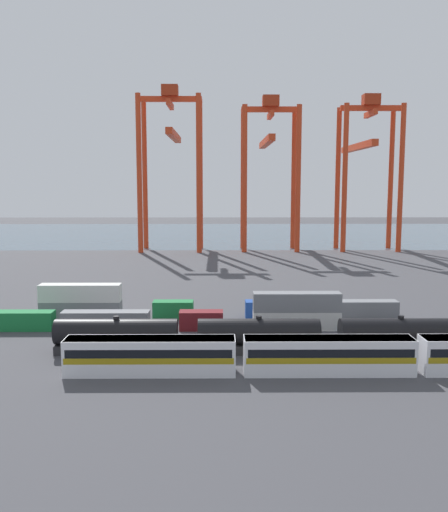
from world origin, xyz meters
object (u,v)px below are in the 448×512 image
Objects in this scene: shipping_container_1 at (106,320)px; shipping_container_2 at (201,320)px; gantry_crane_west at (171,152)px; gantry_crane_east at (366,158)px; freight_tank_row at (400,335)px; gantry_crane_central at (269,158)px; passenger_train at (328,354)px; shipping_container_0 at (10,321)px.

shipping_container_1 is 13.26m from shipping_container_2.
gantry_crane_east is (59.33, 0.59, -1.77)m from gantry_crane_west.
freight_tank_row is at bearing -102.24° from gantry_crane_east.
gantry_crane_west reaches higher than gantry_crane_central.
gantry_crane_east is at bearing 0.46° from gantry_crane_central.
shipping_container_1 is 116.31m from gantry_crane_east.
passenger_train is 0.68× the size of freight_tank_row.
gantry_crane_east reaches higher than gantry_crane_central.
freight_tank_row is at bearing -71.07° from gantry_crane_west.
passenger_train is 1.22× the size of gantry_crane_central.
gantry_crane_west reaches higher than shipping_container_2.
shipping_container_1 is (-27.43, 18.01, -0.84)m from passenger_train.
shipping_container_1 is at bearing 164.12° from freight_tank_row.
passenger_train is at bearing -143.87° from freight_tank_row.
passenger_train is at bearing -76.96° from gantry_crane_west.
freight_tank_row is 109.41m from gantry_crane_central.
passenger_train is 1.15× the size of gantry_crane_west.
shipping_container_2 is at bearing -82.79° from gantry_crane_west.
shipping_container_0 is 0.26× the size of gantry_crane_central.
gantry_crane_east is (73.82, 95.69, 26.55)m from shipping_container_0.
shipping_container_2 is 100.66m from gantry_crane_central.
passenger_train is at bearing -23.88° from shipping_container_0.
gantry_crane_west is at bearing 108.93° from freight_tank_row.
shipping_container_2 is 99.95m from gantry_crane_west.
gantry_crane_central is at bearing -179.54° from gantry_crane_east.
shipping_container_2 is (-14.17, 18.01, -0.84)m from passenger_train.
shipping_container_1 is at bearing -90.74° from gantry_crane_west.
shipping_container_0 is 13.26m from shipping_container_1.
passenger_train reaches higher than shipping_container_0.
shipping_container_0 is 26.52m from shipping_container_2.
shipping_container_0 is 2.00× the size of shipping_container_2.
passenger_train is 12.46m from freight_tank_row.
gantry_crane_east is (60.56, 95.69, 26.55)m from shipping_container_1.
gantry_crane_west reaches higher than passenger_train.
passenger_train is 32.83m from shipping_container_1.
shipping_container_1 and shipping_container_2 have the same top height.
freight_tank_row is 1.69× the size of gantry_crane_west.
shipping_container_0 and shipping_container_1 have the same top height.
freight_tank_row is at bearing -86.44° from gantry_crane_central.
freight_tank_row is at bearing -15.88° from shipping_container_1.
shipping_container_2 is 0.13× the size of gantry_crane_central.
freight_tank_row reaches higher than shipping_container_0.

